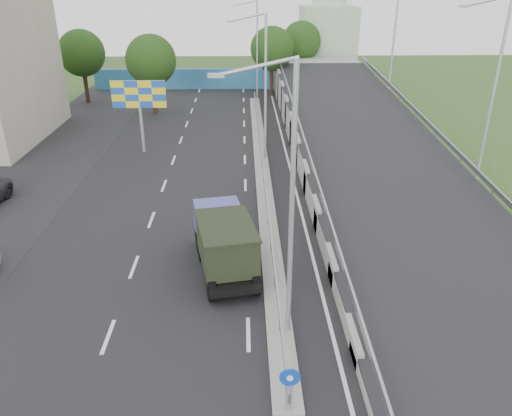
{
  "coord_description": "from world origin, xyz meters",
  "views": [
    {
      "loc": [
        -1.31,
        -9.17,
        12.37
      ],
      "look_at": [
        -0.72,
        12.73,
        2.2
      ],
      "focal_mm": 35.0,
      "sensor_mm": 36.0,
      "label": 1
    }
  ],
  "objects_px": {
    "lamp_post_near": "(287,194)",
    "lamp_post_mid": "(263,81)",
    "lamp_post_far": "(255,45)",
    "church": "(327,36)",
    "dump_truck": "(224,240)",
    "sign_bollard": "(289,389)",
    "billboard": "(139,98)"
  },
  "relations": [
    {
      "from": "dump_truck",
      "to": "billboard",
      "type": "bearing_deg",
      "value": 100.61
    },
    {
      "from": "sign_bollard",
      "to": "dump_truck",
      "type": "distance_m",
      "value": 8.96
    },
    {
      "from": "sign_bollard",
      "to": "dump_truck",
      "type": "bearing_deg",
      "value": 104.45
    },
    {
      "from": "church",
      "to": "dump_truck",
      "type": "relative_size",
      "value": 2.18
    },
    {
      "from": "lamp_post_mid",
      "to": "church",
      "type": "xyz_separation_m",
      "value": [
        9.89,
        34.0,
        -0.5
      ]
    },
    {
      "from": "sign_bollard",
      "to": "dump_truck",
      "type": "height_order",
      "value": "dump_truck"
    },
    {
      "from": "lamp_post_near",
      "to": "lamp_post_mid",
      "type": "height_order",
      "value": "same"
    },
    {
      "from": "lamp_post_near",
      "to": "lamp_post_mid",
      "type": "relative_size",
      "value": 1.0
    },
    {
      "from": "sign_bollard",
      "to": "church",
      "type": "distance_m",
      "value": 58.84
    },
    {
      "from": "lamp_post_near",
      "to": "lamp_post_mid",
      "type": "xyz_separation_m",
      "value": [
        0.0,
        20.0,
        0.0
      ]
    },
    {
      "from": "lamp_post_mid",
      "to": "lamp_post_far",
      "type": "xyz_separation_m",
      "value": [
        0.0,
        20.0,
        0.0
      ]
    },
    {
      "from": "church",
      "to": "billboard",
      "type": "height_order",
      "value": "church"
    },
    {
      "from": "lamp_post_mid",
      "to": "billboard",
      "type": "bearing_deg",
      "value": 167.62
    },
    {
      "from": "lamp_post_far",
      "to": "lamp_post_near",
      "type": "bearing_deg",
      "value": -90.0
    },
    {
      "from": "billboard",
      "to": "church",
      "type": "bearing_deg",
      "value": 59.3
    },
    {
      "from": "church",
      "to": "lamp_post_far",
      "type": "bearing_deg",
      "value": -125.24
    },
    {
      "from": "lamp_post_far",
      "to": "church",
      "type": "height_order",
      "value": "church"
    },
    {
      "from": "lamp_post_far",
      "to": "church",
      "type": "bearing_deg",
      "value": 54.76
    },
    {
      "from": "church",
      "to": "sign_bollard",
      "type": "bearing_deg",
      "value": -99.81
    },
    {
      "from": "dump_truck",
      "to": "sign_bollard",
      "type": "bearing_deg",
      "value": -86.47
    },
    {
      "from": "sign_bollard",
      "to": "lamp_post_far",
      "type": "height_order",
      "value": "lamp_post_far"
    },
    {
      "from": "lamp_post_mid",
      "to": "church",
      "type": "bearing_deg",
      "value": 73.78
    },
    {
      "from": "church",
      "to": "dump_truck",
      "type": "xyz_separation_m",
      "value": [
        -12.23,
        -49.16,
        -3.84
      ]
    },
    {
      "from": "lamp_post_near",
      "to": "church",
      "type": "distance_m",
      "value": 54.9
    },
    {
      "from": "church",
      "to": "billboard",
      "type": "distance_m",
      "value": 37.23
    },
    {
      "from": "sign_bollard",
      "to": "dump_truck",
      "type": "relative_size",
      "value": 0.26
    },
    {
      "from": "billboard",
      "to": "lamp_post_mid",
      "type": "bearing_deg",
      "value": -12.38
    },
    {
      "from": "sign_bollard",
      "to": "lamp_post_far",
      "type": "relative_size",
      "value": 0.17
    },
    {
      "from": "sign_bollard",
      "to": "lamp_post_mid",
      "type": "bearing_deg",
      "value": 89.74
    },
    {
      "from": "lamp_post_mid",
      "to": "lamp_post_far",
      "type": "bearing_deg",
      "value": 90.0
    },
    {
      "from": "lamp_post_far",
      "to": "billboard",
      "type": "bearing_deg",
      "value": -116.84
    },
    {
      "from": "sign_bollard",
      "to": "lamp_post_far",
      "type": "xyz_separation_m",
      "value": [
        0.11,
        43.83,
        4.77
      ]
    }
  ]
}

